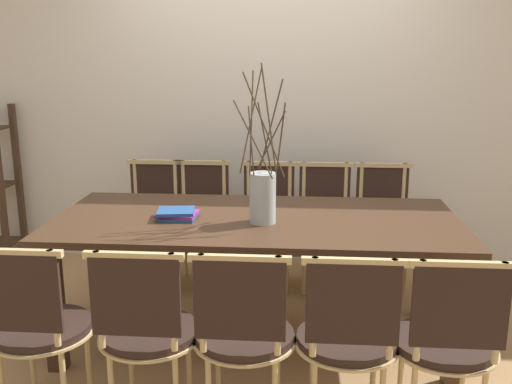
% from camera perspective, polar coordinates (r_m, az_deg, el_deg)
% --- Properties ---
extents(ground_plane, '(16.00, 16.00, 0.00)m').
position_cam_1_polar(ground_plane, '(3.54, 0.00, -14.45)').
color(ground_plane, '#A87F51').
extents(wall_rear, '(12.00, 0.06, 3.20)m').
position_cam_1_polar(wall_rear, '(4.53, 1.42, 12.83)').
color(wall_rear, silver).
rests_on(wall_rear, ground_plane).
extents(dining_table, '(2.30, 1.03, 0.76)m').
position_cam_1_polar(dining_table, '(3.28, 0.00, -4.16)').
color(dining_table, '#422B1C').
rests_on(dining_table, ground_plane).
extents(chair_near_leftend, '(0.46, 0.46, 0.90)m').
position_cam_1_polar(chair_near_leftend, '(2.79, -21.04, -12.18)').
color(chair_near_leftend, black).
rests_on(chair_near_leftend, ground_plane).
extents(chair_near_left, '(0.46, 0.46, 0.90)m').
position_cam_1_polar(chair_near_left, '(2.62, -10.87, -13.18)').
color(chair_near_left, black).
rests_on(chair_near_left, ground_plane).
extents(chair_near_center, '(0.46, 0.46, 0.90)m').
position_cam_1_polar(chair_near_center, '(2.55, -1.26, -13.75)').
color(chair_near_center, black).
rests_on(chair_near_center, ground_plane).
extents(chair_near_right, '(0.46, 0.46, 0.90)m').
position_cam_1_polar(chair_near_right, '(2.55, 9.19, -13.94)').
color(chair_near_right, black).
rests_on(chair_near_right, ground_plane).
extents(chair_near_rightend, '(0.46, 0.46, 0.90)m').
position_cam_1_polar(chair_near_rightend, '(2.62, 18.54, -13.74)').
color(chair_near_rightend, black).
rests_on(chair_near_rightend, ground_plane).
extents(chair_far_leftend, '(0.46, 0.46, 0.90)m').
position_cam_1_polar(chair_far_leftend, '(4.28, -10.37, -2.44)').
color(chair_far_leftend, black).
rests_on(chair_far_leftend, ground_plane).
extents(chair_far_left, '(0.46, 0.46, 0.90)m').
position_cam_1_polar(chair_far_left, '(4.20, -5.50, -2.58)').
color(chair_far_left, black).
rests_on(chair_far_left, ground_plane).
extents(chair_far_center, '(0.46, 0.46, 0.90)m').
position_cam_1_polar(chair_far_center, '(4.15, 1.19, -2.74)').
color(chair_far_center, black).
rests_on(chair_far_center, ground_plane).
extents(chair_far_right, '(0.46, 0.46, 0.90)m').
position_cam_1_polar(chair_far_right, '(4.14, 6.87, -2.84)').
color(chair_far_right, black).
rests_on(chair_far_right, ground_plane).
extents(chair_far_rightend, '(0.46, 0.46, 0.90)m').
position_cam_1_polar(chair_far_rightend, '(4.18, 12.61, -2.92)').
color(chair_far_rightend, black).
rests_on(chair_far_rightend, ground_plane).
extents(vase_centerpiece, '(0.27, 0.28, 0.87)m').
position_cam_1_polar(vase_centerpiece, '(3.12, 0.67, -0.27)').
color(vase_centerpiece, '#B2BCC1').
rests_on(vase_centerpiece, dining_table).
extents(book_stack, '(0.24, 0.21, 0.05)m').
position_cam_1_polar(book_stack, '(3.26, -7.90, -2.20)').
color(book_stack, '#234C8C').
rests_on(book_stack, dining_table).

